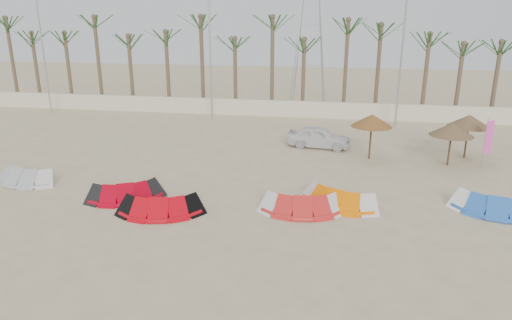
% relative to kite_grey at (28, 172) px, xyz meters
% --- Properties ---
extents(ground, '(120.00, 120.00, 0.00)m').
position_rel_kite_grey_xyz_m(ground, '(11.26, -4.75, -0.42)').
color(ground, beige).
rests_on(ground, ground).
extents(boundary_wall, '(60.00, 0.30, 1.30)m').
position_rel_kite_grey_xyz_m(boundary_wall, '(11.26, 17.25, 0.23)').
color(boundary_wall, beige).
rests_on(boundary_wall, ground).
extents(palm_line, '(52.00, 4.00, 7.70)m').
position_rel_kite_grey_xyz_m(palm_line, '(11.93, 18.75, 6.03)').
color(palm_line, brown).
rests_on(palm_line, ground).
extents(lamp_a, '(1.25, 0.14, 11.00)m').
position_rel_kite_grey_xyz_m(lamp_a, '(-8.70, 15.25, 5.35)').
color(lamp_a, '#A5A8AD').
rests_on(lamp_a, ground).
extents(lamp_b, '(1.25, 0.14, 11.00)m').
position_rel_kite_grey_xyz_m(lamp_b, '(5.30, 15.25, 5.35)').
color(lamp_b, '#A5A8AD').
rests_on(lamp_b, ground).
extents(lamp_c, '(1.25, 0.14, 11.00)m').
position_rel_kite_grey_xyz_m(lamp_c, '(19.30, 15.25, 5.35)').
color(lamp_c, '#A5A8AD').
rests_on(lamp_c, ground).
extents(pylon, '(3.00, 3.00, 14.00)m').
position_rel_kite_grey_xyz_m(pylon, '(12.26, 23.25, -0.42)').
color(pylon, '#A5A8AD').
rests_on(pylon, ground).
extents(kite_grey, '(3.70, 2.23, 0.90)m').
position_rel_kite_grey_xyz_m(kite_grey, '(0.00, 0.00, 0.00)').
color(kite_grey, '#A0A2A3').
rests_on(kite_grey, ground).
extents(kite_red_left, '(3.77, 2.71, 0.90)m').
position_rel_kite_grey_xyz_m(kite_red_left, '(5.88, -1.20, -0.00)').
color(kite_red_left, '#B20013').
rests_on(kite_red_left, ground).
extents(kite_red_mid, '(3.73, 2.19, 0.90)m').
position_rel_kite_grey_xyz_m(kite_red_mid, '(7.97, -2.41, 0.00)').
color(kite_red_mid, '#C20410').
rests_on(kite_red_mid, ground).
extents(kite_red_right, '(3.61, 1.85, 0.90)m').
position_rel_kite_grey_xyz_m(kite_red_right, '(13.69, -1.21, 0.00)').
color(kite_red_right, red).
rests_on(kite_red_right, ground).
extents(kite_orange, '(3.90, 2.75, 0.90)m').
position_rel_kite_grey_xyz_m(kite_orange, '(15.15, -0.26, 0.00)').
color(kite_orange, '#FF7100').
rests_on(kite_orange, ground).
extents(kite_blue, '(3.83, 2.32, 0.90)m').
position_rel_kite_grey_xyz_m(kite_blue, '(21.60, 0.07, 0.00)').
color(kite_blue, blue).
rests_on(kite_blue, ground).
extents(parasol_left, '(2.32, 2.32, 2.59)m').
position_rel_kite_grey_xyz_m(parasol_left, '(16.88, 6.67, 1.81)').
color(parasol_left, '#4C331E').
rests_on(parasol_left, ground).
extents(parasol_mid, '(2.33, 2.33, 2.37)m').
position_rel_kite_grey_xyz_m(parasol_mid, '(21.05, 6.19, 1.60)').
color(parasol_mid, '#4C331E').
rests_on(parasol_mid, ground).
extents(parasol_right, '(2.38, 2.38, 2.53)m').
position_rel_kite_grey_xyz_m(parasol_right, '(22.30, 7.80, 1.75)').
color(parasol_right, '#4C331E').
rests_on(parasol_right, ground).
extents(flag_pink, '(0.44, 0.17, 2.77)m').
position_rel_kite_grey_xyz_m(flag_pink, '(22.84, 5.88, 1.22)').
color(flag_pink, '#A5A8AD').
rests_on(flag_pink, ground).
extents(car, '(4.03, 2.06, 1.31)m').
position_rel_kite_grey_xyz_m(car, '(13.94, 8.54, 0.24)').
color(car, white).
rests_on(car, ground).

